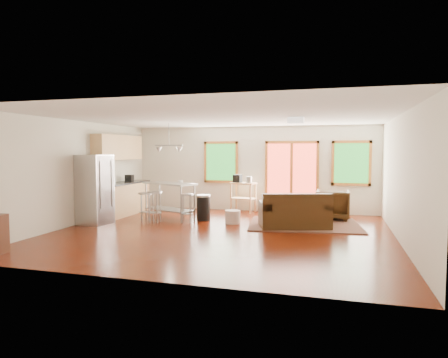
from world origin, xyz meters
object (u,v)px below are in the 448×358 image
(refrigerator, at_px, (95,190))
(armchair, at_px, (333,203))
(rug, at_px, (304,224))
(loveseat, at_px, (294,214))
(coffee_table, at_px, (301,208))
(kitchen_cart, at_px, (243,187))
(ottoman, at_px, (292,210))
(island, at_px, (170,194))

(refrigerator, bearing_deg, armchair, 28.72)
(rug, xyz_separation_m, loveseat, (-0.20, -0.51, 0.33))
(coffee_table, distance_m, kitchen_cart, 2.22)
(armchair, bearing_deg, loveseat, 59.80)
(coffee_table, bearing_deg, loveseat, -94.71)
(rug, height_order, ottoman, ottoman)
(ottoman, bearing_deg, refrigerator, -153.46)
(loveseat, relative_size, refrigerator, 1.04)
(rug, relative_size, kitchen_cart, 2.37)
(armchair, xyz_separation_m, ottoman, (-1.07, 0.02, -0.24))
(rug, bearing_deg, ottoman, 112.11)
(island, bearing_deg, refrigerator, -140.32)
(island, bearing_deg, armchair, 14.24)
(armchair, relative_size, ottoman, 1.42)
(island, height_order, kitchen_cart, kitchen_cart)
(loveseat, bearing_deg, kitchen_cart, 112.62)
(loveseat, bearing_deg, refrigerator, 172.28)
(coffee_table, bearing_deg, rug, -74.85)
(loveseat, bearing_deg, island, 155.91)
(rug, bearing_deg, kitchen_cart, 140.89)
(loveseat, height_order, coffee_table, loveseat)
(island, bearing_deg, coffee_table, 9.06)
(coffee_table, relative_size, armchair, 1.28)
(armchair, height_order, island, island)
(armchair, xyz_separation_m, kitchen_cart, (-2.63, 0.63, 0.33))
(loveseat, distance_m, kitchen_cart, 2.79)
(island, xyz_separation_m, kitchen_cart, (1.63, 1.71, 0.09))
(armchair, distance_m, kitchen_cart, 2.73)
(rug, distance_m, refrigerator, 5.33)
(coffee_table, distance_m, armchair, 0.95)
(island, distance_m, kitchen_cart, 2.37)
(coffee_table, distance_m, ottoman, 0.64)
(rug, distance_m, coffee_table, 0.58)
(ottoman, bearing_deg, loveseat, -82.20)
(coffee_table, distance_m, island, 3.54)
(rug, bearing_deg, armchair, 55.79)
(ottoman, bearing_deg, coffee_table, -62.69)
(coffee_table, xyz_separation_m, refrigerator, (-4.97, -1.79, 0.52))
(ottoman, bearing_deg, island, -160.92)
(refrigerator, xyz_separation_m, kitchen_cart, (3.12, 2.94, -0.10))
(rug, relative_size, coffee_table, 2.36)
(rug, distance_m, loveseat, 0.64)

